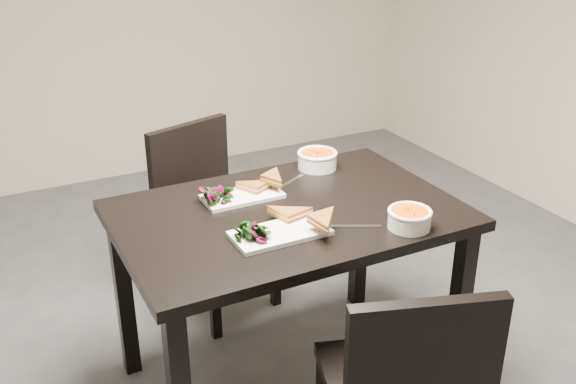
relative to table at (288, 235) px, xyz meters
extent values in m
cube|color=black|center=(0.00, 0.00, 0.08)|extent=(1.20, 0.80, 0.04)
cube|color=black|center=(0.54, -0.34, -0.30)|extent=(0.06, 0.06, 0.71)
cube|color=black|center=(-0.54, 0.34, -0.30)|extent=(0.06, 0.06, 0.71)
cube|color=black|center=(0.54, 0.34, -0.30)|extent=(0.06, 0.06, 0.71)
cube|color=black|center=(0.04, -0.63, -0.22)|extent=(0.53, 0.53, 0.04)
cube|color=black|center=(-0.02, -0.81, 0.00)|extent=(0.41, 0.17, 0.40)
cube|color=black|center=(-0.04, 0.62, -0.22)|extent=(0.53, 0.53, 0.04)
cube|color=black|center=(-0.15, 0.39, -0.45)|extent=(0.05, 0.05, 0.41)
cube|color=black|center=(0.19, 0.50, -0.45)|extent=(0.05, 0.05, 0.41)
cube|color=black|center=(-0.26, 0.73, -0.45)|extent=(0.05, 0.05, 0.41)
cube|color=black|center=(0.08, 0.84, -0.45)|extent=(0.05, 0.05, 0.41)
cube|color=black|center=(-0.09, 0.80, 0.00)|extent=(0.41, 0.17, 0.40)
cube|color=white|center=(-0.11, -0.16, 0.11)|extent=(0.32, 0.16, 0.02)
cylinder|color=white|center=(0.30, -0.31, 0.13)|extent=(0.14, 0.14, 0.06)
cylinder|color=#EE450A|center=(0.30, -0.31, 0.15)|extent=(0.12, 0.12, 0.02)
torus|color=white|center=(0.30, -0.31, 0.16)|extent=(0.15, 0.15, 0.01)
cube|color=silver|center=(0.14, -0.22, 0.10)|extent=(0.17, 0.10, 0.00)
cube|color=white|center=(-0.10, 0.17, 0.11)|extent=(0.29, 0.14, 0.01)
cylinder|color=white|center=(0.29, 0.30, 0.13)|extent=(0.16, 0.16, 0.06)
cylinder|color=#EE450A|center=(0.29, 0.30, 0.16)|extent=(0.14, 0.14, 0.02)
torus|color=white|center=(0.29, 0.30, 0.16)|extent=(0.16, 0.16, 0.02)
cube|color=silver|center=(0.12, 0.21, 0.10)|extent=(0.17, 0.10, 0.00)
camera|label=1|loc=(-0.95, -1.85, 1.11)|focal=40.70mm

